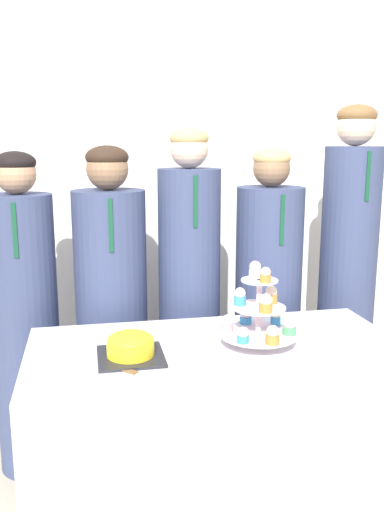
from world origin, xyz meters
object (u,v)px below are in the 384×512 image
(cupcake_stand, at_px, (259,313))
(student_0, at_px, (26,325))
(student_1, at_px, (112,319))
(student_4, at_px, (347,283))
(student_2, at_px, (189,305))
(cake_knife, at_px, (139,374))
(student_3, at_px, (267,311))
(round_cake, at_px, (130,346))

(cupcake_stand, height_order, student_0, student_0)
(student_1, bearing_deg, student_4, -0.00)
(cupcake_stand, distance_m, student_2, 0.65)
(cake_knife, xyz_separation_m, student_3, (0.69, 0.77, -0.07))
(student_0, distance_m, student_3, 1.11)
(round_cake, relative_size, student_3, 0.15)
(cake_knife, xyz_separation_m, student_1, (-0.05, 0.77, -0.07))
(student_1, xyz_separation_m, student_3, (0.73, -0.00, -0.01))
(student_3, relative_size, student_4, 0.88)
(student_2, height_order, student_3, student_2)
(student_0, relative_size, student_2, 0.94)
(student_0, distance_m, student_4, 1.51)
(cupcake_stand, distance_m, student_0, 1.08)
(student_0, bearing_deg, student_2, 0.00)
(student_1, distance_m, student_3, 0.73)
(student_4, bearing_deg, student_2, -180.00)
(cupcake_stand, bearing_deg, student_1, 128.39)
(cake_knife, distance_m, student_2, 0.83)
(round_cake, bearing_deg, student_4, 29.79)
(round_cake, height_order, student_4, student_4)
(cake_knife, xyz_separation_m, student_4, (1.09, 0.77, 0.04))
(student_0, xyz_separation_m, student_1, (0.38, 0.00, 0.01))
(cupcake_stand, height_order, student_1, student_1)
(student_1, xyz_separation_m, student_4, (1.13, -0.00, 0.11))
(student_1, bearing_deg, student_2, -0.00)
(student_0, bearing_deg, student_1, 0.00)
(round_cake, xyz_separation_m, student_4, (1.10, 0.63, -0.00))
(round_cake, distance_m, student_1, 0.64)
(student_3, height_order, student_4, student_4)
(cake_knife, xyz_separation_m, student_2, (0.31, 0.77, -0.02))
(cake_knife, distance_m, student_4, 1.34)
(student_4, bearing_deg, cupcake_stand, -136.43)
(cake_knife, xyz_separation_m, student_0, (-0.42, 0.77, -0.07))
(student_2, xyz_separation_m, student_4, (0.78, 0.00, 0.06))
(cake_knife, relative_size, cupcake_stand, 0.66)
(cake_knife, bearing_deg, student_2, 111.67)
(student_1, height_order, student_2, student_2)
(round_cake, bearing_deg, student_0, 122.95)
(round_cake, relative_size, student_4, 0.14)
(student_1, bearing_deg, cupcake_stand, -51.61)
(cake_knife, distance_m, student_0, 0.88)
(cupcake_stand, bearing_deg, student_4, 43.57)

